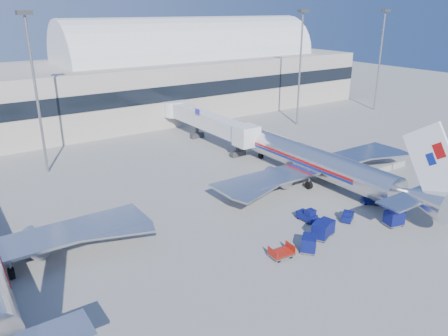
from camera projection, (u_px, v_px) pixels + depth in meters
ground at (284, 212)px, 52.03m from camera, size 260.00×260.00×0.00m
terminal at (44, 91)px, 85.70m from camera, size 170.00×28.15×21.00m
airliner_main at (318, 163)px, 59.79m from camera, size 32.00×37.26×12.07m
jetbridge_near at (203, 120)px, 78.59m from camera, size 4.40×27.50×6.25m
mast_west at (33, 71)px, 59.66m from camera, size 2.00×1.20×22.60m
mast_east at (301, 51)px, 86.02m from camera, size 2.00×1.20×22.60m
mast_far_east at (382, 46)px, 99.20m from camera, size 2.00×1.20×22.60m
barrier_near at (369, 173)px, 62.91m from camera, size 3.00×0.55×0.90m
barrier_mid at (384, 169)px, 64.65m from camera, size 3.00×0.55×0.90m
barrier_far at (398, 165)px, 66.39m from camera, size 3.00×0.55×0.90m
tug_lead at (348, 216)px, 49.66m from camera, size 2.36×1.97×1.38m
tug_right at (371, 199)px, 54.06m from camera, size 2.42×2.29×1.45m
tug_left at (307, 215)px, 49.60m from camera, size 1.25×2.41×1.55m
cart_train_a at (325, 228)px, 46.34m from camera, size 2.27×1.91×1.75m
cart_train_b at (321, 230)px, 45.79m from camera, size 2.55×2.31×1.84m
cart_train_c at (309, 243)px, 43.36m from camera, size 2.35×2.30×1.65m
cart_solo_near at (394, 218)px, 48.51m from camera, size 2.26×1.90×1.75m
cart_solo_far at (419, 196)px, 54.47m from camera, size 2.13×1.89×1.55m
cart_open_red at (281, 253)px, 42.43m from camera, size 2.37×1.75×0.61m
ramp_worker at (447, 202)px, 52.30m from camera, size 0.73×0.84×1.95m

